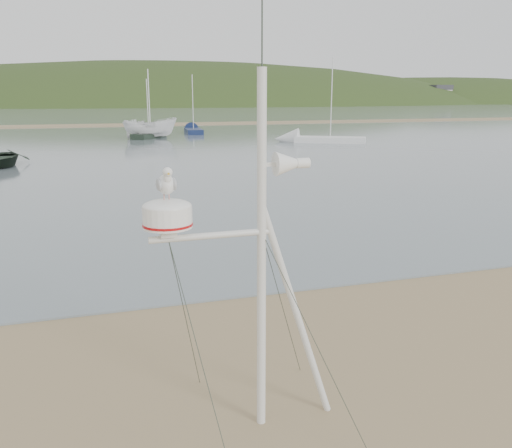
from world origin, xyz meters
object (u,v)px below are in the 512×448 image
object	(u,v)px
boat_white	(150,111)
sailboat_blue_far	(192,130)
mast_rig	(258,331)
sailboat_white_near	(305,139)
sailboat_dark_mid	(156,134)

from	to	relation	value
boat_white	sailboat_blue_far	distance (m)	9.34
mast_rig	sailboat_blue_far	distance (m)	54.29
sailboat_white_near	sailboat_blue_far	bearing A→B (deg)	114.12
boat_white	sailboat_blue_far	xyz separation A→B (m)	(5.37, 7.32, -2.23)
sailboat_dark_mid	mast_rig	bearing A→B (deg)	-95.95
sailboat_blue_far	mast_rig	bearing A→B (deg)	-100.20
sailboat_blue_far	sailboat_dark_mid	world-z (taller)	sailboat_blue_far
sailboat_blue_far	sailboat_dark_mid	xyz separation A→B (m)	(-4.64, -5.63, 0.00)
sailboat_dark_mid	sailboat_blue_far	bearing A→B (deg)	50.54
mast_rig	sailboat_white_near	size ratio (longest dim) A/B	0.68
boat_white	sailboat_blue_far	world-z (taller)	sailboat_blue_far
sailboat_blue_far	sailboat_white_near	bearing A→B (deg)	-65.88
sailboat_white_near	boat_white	bearing A→B (deg)	146.58
boat_white	sailboat_dark_mid	bearing A→B (deg)	-22.02
mast_rig	sailboat_blue_far	xyz separation A→B (m)	(9.62, 53.42, -0.98)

